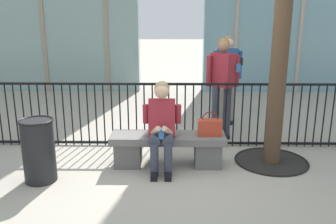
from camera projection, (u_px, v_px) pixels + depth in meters
The scene contains 8 objects.
ground_plane at pixel (168, 165), 5.03m from camera, with size 60.00×60.00×0.00m, color #A8A091.
stone_bench at pixel (168, 147), 4.96m from camera, with size 1.60×0.44×0.45m.
seated_person_with_phone at pixel (162, 124), 4.74m from camera, with size 0.52×0.66×1.21m.
handbag_on_bench at pixel (210, 127), 4.86m from camera, with size 0.32×0.16×0.34m.
bystander_at_railing at pixel (227, 73), 6.76m from camera, with size 0.55×0.27×1.71m.
bystander_further_back at pixel (222, 81), 5.94m from camera, with size 0.55×0.42×1.71m.
plaza_railing at pixel (169, 115), 5.64m from camera, with size 9.12×0.04×1.04m.
trash_can at pixel (39, 150), 4.44m from camera, with size 0.43×0.43×0.82m.
Camera 1 is at (0.08, -4.66, 2.03)m, focal length 37.74 mm.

